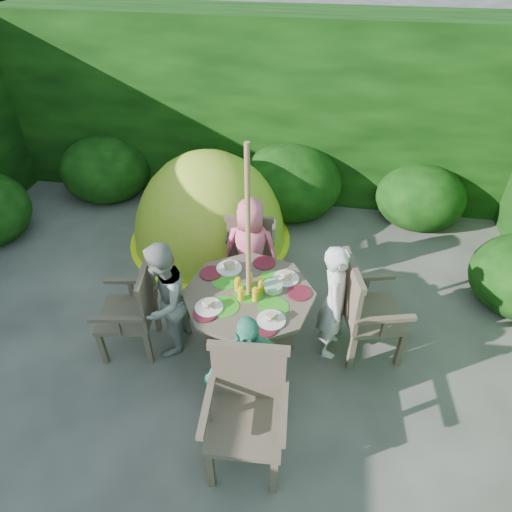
% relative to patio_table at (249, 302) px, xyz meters
% --- Properties ---
extents(ground, '(60.00, 60.00, 0.00)m').
position_rel_patio_table_xyz_m(ground, '(-0.49, -0.65, -0.61)').
color(ground, '#423F3A').
rests_on(ground, ground).
extents(hedge_enclosure, '(9.00, 9.00, 2.50)m').
position_rel_patio_table_xyz_m(hedge_enclosure, '(-0.49, 0.68, 0.64)').
color(hedge_enclosure, black).
rests_on(hedge_enclosure, ground).
extents(patio_table, '(1.42, 1.42, 0.87)m').
position_rel_patio_table_xyz_m(patio_table, '(0.00, 0.00, 0.00)').
color(patio_table, '#483B2F').
rests_on(patio_table, ground).
extents(parasol_pole, '(0.05, 0.05, 2.20)m').
position_rel_patio_table_xyz_m(parasol_pole, '(-0.00, -0.00, 0.49)').
color(parasol_pole, '#99683D').
rests_on(parasol_pole, ground).
extents(garden_chair_right, '(0.68, 0.73, 1.03)m').
position_rel_patio_table_xyz_m(garden_chair_right, '(1.07, 0.16, -0.06)').
color(garden_chair_right, '#483B2F').
rests_on(garden_chair_right, ground).
extents(garden_chair_left, '(0.59, 0.64, 0.95)m').
position_rel_patio_table_xyz_m(garden_chair_left, '(-1.09, -0.17, -0.10)').
color(garden_chair_left, '#483B2F').
rests_on(garden_chair_left, ground).
extents(garden_chair_back, '(0.58, 0.52, 0.90)m').
position_rel_patio_table_xyz_m(garden_chair_back, '(-0.18, 1.08, -0.13)').
color(garden_chair_back, '#483B2F').
rests_on(garden_chair_back, ground).
extents(garden_chair_front, '(0.65, 0.59, 1.02)m').
position_rel_patio_table_xyz_m(garden_chair_front, '(0.17, -1.08, -0.06)').
color(garden_chair_front, '#483B2F').
rests_on(garden_chair_front, ground).
extents(child_right, '(0.32, 0.47, 1.24)m').
position_rel_patio_table_xyz_m(child_right, '(0.79, 0.12, 0.01)').
color(child_right, silver).
rests_on(child_right, ground).
extents(child_left, '(0.50, 0.62, 1.24)m').
position_rel_patio_table_xyz_m(child_left, '(-0.79, -0.12, 0.01)').
color(child_left, '#9C9C97').
rests_on(child_left, ground).
extents(child_back, '(0.61, 0.40, 1.23)m').
position_rel_patio_table_xyz_m(child_back, '(-0.13, 0.79, 0.00)').
color(child_back, '#F86686').
rests_on(child_back, ground).
extents(child_front, '(0.76, 0.58, 1.20)m').
position_rel_patio_table_xyz_m(child_front, '(0.12, -0.79, -0.01)').
color(child_front, '#4CB28F').
rests_on(child_front, ground).
extents(dome_tent, '(2.37, 2.37, 2.42)m').
position_rel_patio_table_xyz_m(dome_tent, '(-0.85, 1.74, -0.61)').
color(dome_tent, '#ACC425').
rests_on(dome_tent, ground).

